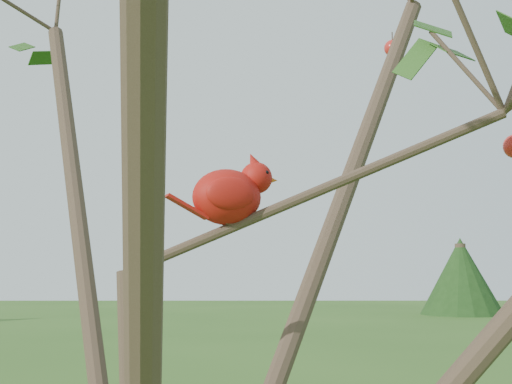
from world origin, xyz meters
TOP-DOWN VIEW (x-y plane):
  - crabapple_tree at (0.03, -0.02)m, footprint 2.35×2.05m
  - cardinal at (0.12, 0.09)m, footprint 0.18×0.12m
  - distant_trees at (-2.94, 23.11)m, footprint 39.93×13.76m

SIDE VIEW (x-z plane):
  - distant_trees at x=-2.94m, z-range -0.14..2.98m
  - cardinal at x=0.12m, z-range 2.01..2.14m
  - crabapple_tree at x=0.03m, z-range 0.65..3.60m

